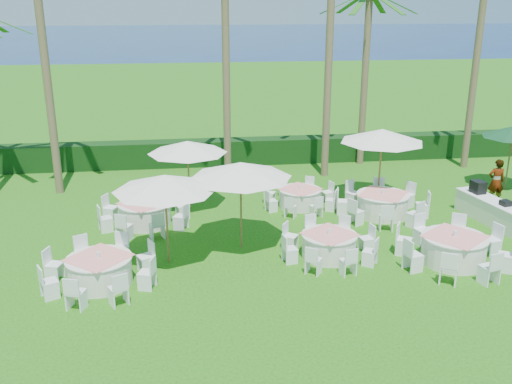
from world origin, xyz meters
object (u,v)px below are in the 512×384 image
banquet_table_b (329,245)px  banquet_table_d (145,213)px  banquet_table_a (100,270)px  banquet_table_e (300,197)px  banquet_table_f (382,204)px  umbrella_b (241,170)px  staff_person (496,181)px  umbrella_c (187,147)px  banquet_table_c (454,248)px  umbrella_d (382,136)px  umbrella_a (165,183)px  buffet_table (496,212)px

banquet_table_b → banquet_table_d: (-5.76, 3.45, 0.03)m
banquet_table_a → banquet_table_e: 8.72m
banquet_table_f → umbrella_b: bearing=-158.2°
umbrella_b → staff_person: 10.75m
umbrella_c → banquet_table_b: bearing=-49.8°
banquet_table_c → umbrella_b: size_ratio=1.06×
banquet_table_e → umbrella_c: 4.67m
banquet_table_d → banquet_table_e: bearing=10.8°
umbrella_d → umbrella_a: bearing=-151.2°
banquet_table_b → banquet_table_c: (3.62, -0.87, 0.05)m
banquet_table_d → banquet_table_f: size_ratio=0.95×
banquet_table_f → banquet_table_b: bearing=-131.2°
banquet_table_d → banquet_table_e: size_ratio=1.13×
banquet_table_f → umbrella_a: (-7.73, -2.97, 2.07)m
umbrella_b → staff_person: bearing=15.8°
banquet_table_c → banquet_table_d: 10.32m
banquet_table_a → umbrella_b: 5.09m
banquet_table_d → banquet_table_f: (8.59, -0.21, 0.01)m
banquet_table_c → umbrella_a: (-8.52, 1.14, 2.06)m
banquet_table_f → umbrella_c: bearing=166.3°
banquet_table_c → banquet_table_e: bearing=123.6°
umbrella_a → staff_person: 13.15m
banquet_table_f → staff_person: size_ratio=1.87×
banquet_table_b → umbrella_b: (-2.60, 1.07, 2.18)m
banquet_table_c → umbrella_a: umbrella_a is taller
banquet_table_b → banquet_table_c: banquet_table_c is taller
banquet_table_f → buffet_table: size_ratio=0.89×
umbrella_a → umbrella_d: bearing=28.8°
banquet_table_e → buffet_table: 7.00m
banquet_table_d → staff_person: bearing=2.2°
umbrella_a → umbrella_d: 9.23m
buffet_table → staff_person: (1.14, 2.11, 0.44)m
banquet_table_a → umbrella_d: 11.65m
umbrella_c → banquet_table_c: bearing=-36.7°
umbrella_a → umbrella_c: 4.73m
banquet_table_a → banquet_table_c: 10.38m
umbrella_d → staff_person: size_ratio=1.81×
banquet_table_b → umbrella_b: size_ratio=0.94×
umbrella_b → buffet_table: (9.08, 0.78, -2.12)m
umbrella_d → banquet_table_b: bearing=-124.0°
umbrella_c → umbrella_d: bearing=-1.8°
banquet_table_c → banquet_table_d: (-9.38, 4.32, -0.02)m
banquet_table_e → staff_person: (7.60, -0.59, 0.51)m
banquet_table_e → umbrella_b: umbrella_b is taller
umbrella_a → banquet_table_e: bearing=41.0°
banquet_table_c → buffet_table: buffet_table is taller
banquet_table_d → banquet_table_a: bearing=-103.0°
buffet_table → banquet_table_a: bearing=-168.2°
banquet_table_c → banquet_table_d: size_ratio=1.07×
banquet_table_e → umbrella_d: 3.90m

